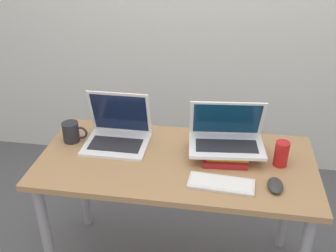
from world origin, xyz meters
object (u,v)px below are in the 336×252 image
object	(u,v)px
laptop_left	(118,134)
book_stack	(225,151)
wireless_keyboard	(221,184)
mouse	(275,185)
mug	(72,132)
laptop_on_books	(226,137)
soda_can	(281,154)

from	to	relation	value
laptop_left	book_stack	world-z (taller)	laptop_left
book_stack	wireless_keyboard	size ratio (longest dim) A/B	0.84
mouse	mug	world-z (taller)	mug
laptop_on_books	soda_can	size ratio (longest dim) A/B	3.10
laptop_left	mug	distance (m)	0.24
laptop_left	laptop_on_books	bearing A→B (deg)	-2.22
soda_can	mouse	bearing A→B (deg)	-100.98
laptop_left	book_stack	size ratio (longest dim) A/B	1.28
laptop_on_books	mouse	world-z (taller)	laptop_on_books
laptop_left	laptop_on_books	size ratio (longest dim) A/B	0.84
laptop_left	soda_can	size ratio (longest dim) A/B	2.61
book_stack	laptop_on_books	size ratio (longest dim) A/B	0.66
laptop_on_books	wireless_keyboard	bearing A→B (deg)	-92.11
mouse	laptop_on_books	bearing A→B (deg)	132.84
laptop_left	soda_can	xyz separation A→B (m)	(0.81, -0.08, 0.01)
laptop_on_books	wireless_keyboard	size ratio (longest dim) A/B	1.28
book_stack	soda_can	distance (m)	0.26
book_stack	mouse	xyz separation A→B (m)	(0.22, -0.22, -0.01)
book_stack	mug	world-z (taller)	mug
wireless_keyboard	soda_can	world-z (taller)	soda_can
wireless_keyboard	mug	world-z (taller)	mug
mouse	soda_can	xyz separation A→B (m)	(0.04, 0.18, 0.05)
laptop_on_books	soda_can	xyz separation A→B (m)	(0.26, -0.05, -0.04)
book_stack	laptop_left	bearing A→B (deg)	176.29
laptop_left	mug	size ratio (longest dim) A/B	2.43
laptop_on_books	soda_can	distance (m)	0.27
mouse	book_stack	bearing A→B (deg)	134.58
wireless_keyboard	mouse	world-z (taller)	mouse
mug	soda_can	distance (m)	1.05
laptop_left	mouse	bearing A→B (deg)	-18.69
wireless_keyboard	laptop_on_books	bearing A→B (deg)	87.89
book_stack	mouse	bearing A→B (deg)	-45.42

